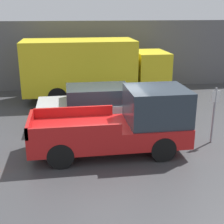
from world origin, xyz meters
name	(u,v)px	position (x,y,z in m)	size (l,w,h in m)	color
ground_plane	(110,141)	(0.00, 0.00, 0.00)	(60.00, 60.00, 0.00)	#3D3D3F
building_wall	(90,55)	(0.00, 8.16, 1.96)	(28.00, 0.15, 3.93)	#56565B
pickup_truck	(125,123)	(0.38, -0.91, 0.99)	(5.10, 2.00, 2.14)	red
car	(96,105)	(-0.30, 1.86, 0.82)	(4.61, 1.96, 1.59)	#B7BABF
delivery_truck	(92,67)	(-0.09, 5.76, 1.68)	(7.45, 2.60, 3.08)	gold
parking_sign	(214,112)	(3.58, -0.66, 1.14)	(0.30, 0.07, 2.01)	gray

